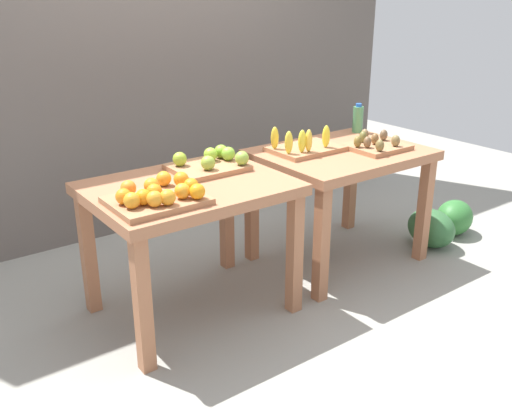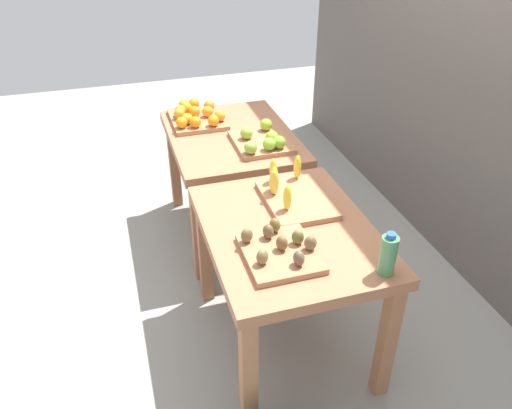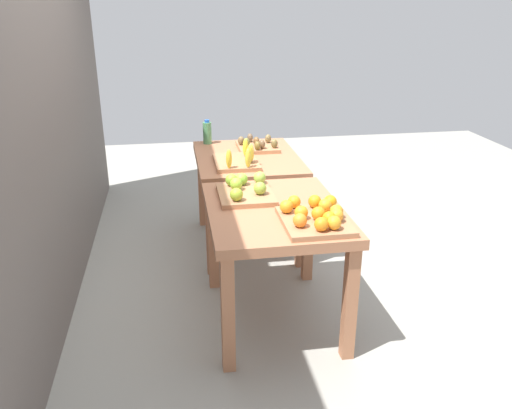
# 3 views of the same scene
# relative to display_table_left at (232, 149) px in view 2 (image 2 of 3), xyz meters

# --- Properties ---
(ground_plane) EXTENTS (8.00, 8.00, 0.00)m
(ground_plane) POSITION_rel_display_table_left_xyz_m (0.56, 0.00, -0.65)
(ground_plane) COLOR gray
(back_wall) EXTENTS (4.40, 0.12, 3.00)m
(back_wall) POSITION_rel_display_table_left_xyz_m (0.56, 1.35, 0.85)
(back_wall) COLOR #5F5651
(back_wall) RESTS_ON ground_plane
(display_table_left) EXTENTS (1.04, 0.80, 0.76)m
(display_table_left) POSITION_rel_display_table_left_xyz_m (0.00, 0.00, 0.00)
(display_table_left) COLOR #A96B49
(display_table_left) RESTS_ON ground_plane
(display_table_right) EXTENTS (1.04, 0.80, 0.76)m
(display_table_right) POSITION_rel_display_table_left_xyz_m (1.12, 0.00, 0.00)
(display_table_right) COLOR #A96B49
(display_table_right) RESTS_ON ground_plane
(orange_bin) EXTENTS (0.45, 0.37, 0.11)m
(orange_bin) POSITION_rel_display_table_left_xyz_m (-0.27, -0.18, 0.16)
(orange_bin) COLOR #A9724D
(orange_bin) RESTS_ON display_table_left
(apple_bin) EXTENTS (0.41, 0.34, 0.11)m
(apple_bin) POSITION_rel_display_table_left_xyz_m (0.23, 0.14, 0.15)
(apple_bin) COLOR #A9724D
(apple_bin) RESTS_ON display_table_left
(banana_crate) EXTENTS (0.45, 0.32, 0.17)m
(banana_crate) POSITION_rel_display_table_left_xyz_m (0.89, 0.10, 0.15)
(banana_crate) COLOR #A9724D
(banana_crate) RESTS_ON display_table_right
(kiwi_bin) EXTENTS (0.36, 0.32, 0.10)m
(kiwi_bin) POSITION_rel_display_table_left_xyz_m (1.31, -0.11, 0.14)
(kiwi_bin) COLOR #A9724D
(kiwi_bin) RESTS_ON display_table_right
(water_bottle) EXTENTS (0.07, 0.07, 0.21)m
(water_bottle) POSITION_rel_display_table_left_xyz_m (1.55, 0.28, 0.21)
(water_bottle) COLOR #4C8C59
(water_bottle) RESTS_ON display_table_right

